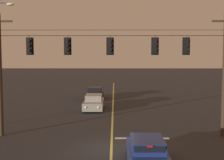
{
  "coord_description": "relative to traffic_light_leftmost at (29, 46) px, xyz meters",
  "views": [
    {
      "loc": [
        0.19,
        -17.47,
        5.38
      ],
      "look_at": [
        0.0,
        3.84,
        3.53
      ],
      "focal_mm": 51.45,
      "sensor_mm": 36.0,
      "label": 1
    }
  ],
  "objects": [
    {
      "name": "ground_plane",
      "position": [
        5.23,
        -2.83,
        -5.77
      ],
      "size": [
        180.0,
        180.0,
        0.0
      ],
      "primitive_type": "plane",
      "color": "#28282B"
    },
    {
      "name": "lane_centre_stripe",
      "position": [
        5.23,
        6.02,
        -5.77
      ],
      "size": [
        0.14,
        60.0,
        0.01
      ],
      "primitive_type": "cube",
      "color": "#D1C64C",
      "rests_on": "ground"
    },
    {
      "name": "stop_bar_paint",
      "position": [
        7.13,
        -0.58,
        -5.77
      ],
      "size": [
        3.4,
        0.36,
        0.01
      ],
      "primitive_type": "cube",
      "color": "silver",
      "rests_on": "ground"
    },
    {
      "name": "signal_span_assembly",
      "position": [
        5.23,
        0.02,
        -1.71
      ],
      "size": [
        16.13,
        0.32,
        7.82
      ],
      "color": "#38281C",
      "rests_on": "ground"
    },
    {
      "name": "traffic_light_leftmost",
      "position": [
        0.0,
        0.0,
        0.0
      ],
      "size": [
        0.48,
        0.41,
        1.22
      ],
      "color": "black"
    },
    {
      "name": "traffic_light_left_inner",
      "position": [
        2.41,
        0.0,
        0.0
      ],
      "size": [
        0.48,
        0.41,
        1.22
      ],
      "color": "black"
    },
    {
      "name": "traffic_light_centre",
      "position": [
        5.11,
        0.0,
        0.0
      ],
      "size": [
        0.48,
        0.41,
        1.22
      ],
      "color": "black"
    },
    {
      "name": "traffic_light_right_inner",
      "position": [
        7.96,
        0.0,
        0.0
      ],
      "size": [
        0.48,
        0.41,
        1.22
      ],
      "color": "black"
    },
    {
      "name": "traffic_light_rightmost",
      "position": [
        9.94,
        0.0,
        0.0
      ],
      "size": [
        0.48,
        0.41,
        1.22
      ],
      "color": "black"
    },
    {
      "name": "car_waiting_near_lane",
      "position": [
        6.93,
        -5.58,
        -5.12
      ],
      "size": [
        1.8,
        4.33,
        1.39
      ],
      "color": "navy",
      "rests_on": "ground"
    },
    {
      "name": "car_oncoming_lead",
      "position": [
        3.43,
        9.62,
        -5.12
      ],
      "size": [
        1.8,
        4.42,
        1.39
      ],
      "color": "gray",
      "rests_on": "ground"
    },
    {
      "name": "car_oncoming_trailing",
      "position": [
        3.14,
        16.22,
        -5.12
      ],
      "size": [
        1.8,
        4.42,
        1.39
      ],
      "color": "black",
      "rests_on": "ground"
    }
  ]
}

